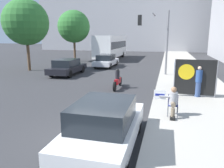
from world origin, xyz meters
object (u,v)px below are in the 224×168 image
at_px(seated_protester, 173,101).
at_px(city_bus_on_road, 111,46).
at_px(traffic_light_pole, 156,32).
at_px(street_tree_near_curb, 26,22).
at_px(car_on_road_nearest, 67,67).
at_px(parked_car_curbside, 105,125).
at_px(pedestrian_behind, 177,72).
at_px(jogger_on_sidewalk, 199,81).
at_px(car_on_road_midblock, 106,61).
at_px(street_tree_midblock, 74,27).
at_px(protest_banner, 195,77).
at_px(motorcycle_on_road, 118,80).

xyz_separation_m(seated_protester, city_bus_on_road, (-8.36, 22.50, 1.14)).
bearing_deg(traffic_light_pole, street_tree_near_curb, -179.69).
bearing_deg(street_tree_near_curb, car_on_road_nearest, -15.37).
relative_size(parked_car_curbside, car_on_road_nearest, 0.94).
distance_m(pedestrian_behind, parked_car_curbside, 8.98).
relative_size(jogger_on_sidewalk, car_on_road_midblock, 0.36).
bearing_deg(traffic_light_pole, street_tree_midblock, 143.39).
bearing_deg(street_tree_midblock, jogger_on_sidewalk, -47.52).
relative_size(seated_protester, jogger_on_sidewalk, 0.73).
bearing_deg(seated_protester, parked_car_curbside, -114.71).
distance_m(pedestrian_behind, city_bus_on_road, 18.83).
height_order(protest_banner, city_bus_on_road, city_bus_on_road).
relative_size(seated_protester, protest_banner, 0.56).
bearing_deg(protest_banner, motorcycle_on_road, 161.65).
relative_size(city_bus_on_road, street_tree_midblock, 1.54).
height_order(jogger_on_sidewalk, car_on_road_midblock, jogger_on_sidewalk).
distance_m(car_on_road_midblock, street_tree_midblock, 7.60).
distance_m(car_on_road_nearest, city_bus_on_road, 13.86).
relative_size(seated_protester, traffic_light_pole, 0.23).
bearing_deg(motorcycle_on_road, street_tree_midblock, 123.54).
bearing_deg(seated_protester, city_bus_on_road, 120.80).
xyz_separation_m(parked_car_curbside, street_tree_midblock, (-10.20, 21.01, 3.78)).
xyz_separation_m(car_on_road_nearest, motorcycle_on_road, (5.41, -3.89, -0.14)).
distance_m(car_on_road_nearest, street_tree_near_curb, 6.24).
height_order(jogger_on_sidewalk, street_tree_near_curb, street_tree_near_curb).
relative_size(pedestrian_behind, motorcycle_on_road, 0.78).
distance_m(seated_protester, city_bus_on_road, 24.03).
height_order(pedestrian_behind, street_tree_midblock, street_tree_midblock).
bearing_deg(street_tree_near_curb, protest_banner, -24.55).
xyz_separation_m(seated_protester, protest_banner, (1.16, 3.32, 0.40)).
xyz_separation_m(car_on_road_nearest, car_on_road_midblock, (1.94, 5.68, -0.00)).
height_order(parked_car_curbside, city_bus_on_road, city_bus_on_road).
relative_size(jogger_on_sidewalk, pedestrian_behind, 0.94).
distance_m(jogger_on_sidewalk, traffic_light_pole, 7.69).
bearing_deg(parked_car_curbside, pedestrian_behind, 74.90).
bearing_deg(protest_banner, car_on_road_midblock, 125.80).
distance_m(car_on_road_nearest, street_tree_midblock, 10.76).
xyz_separation_m(car_on_road_midblock, city_bus_on_road, (-1.54, 8.11, 1.25)).
xyz_separation_m(seated_protester, traffic_light_pole, (-1.30, 10.06, 2.83)).
bearing_deg(traffic_light_pole, pedestrian_behind, -68.93).
distance_m(jogger_on_sidewalk, pedestrian_behind, 2.68).
bearing_deg(seated_protester, pedestrian_behind, 97.12).
relative_size(car_on_road_nearest, motorcycle_on_road, 1.98).
distance_m(seated_protester, traffic_light_pole, 10.53).
bearing_deg(parked_car_curbside, street_tree_midblock, 115.89).
xyz_separation_m(seated_protester, street_tree_near_curb, (-13.46, 9.99, 3.79)).
relative_size(protest_banner, parked_car_curbside, 0.52).
height_order(motorcycle_on_road, street_tree_midblock, street_tree_midblock).
xyz_separation_m(motorcycle_on_road, street_tree_near_curb, (-10.11, 5.18, 4.05)).
bearing_deg(seated_protester, traffic_light_pole, 107.77).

